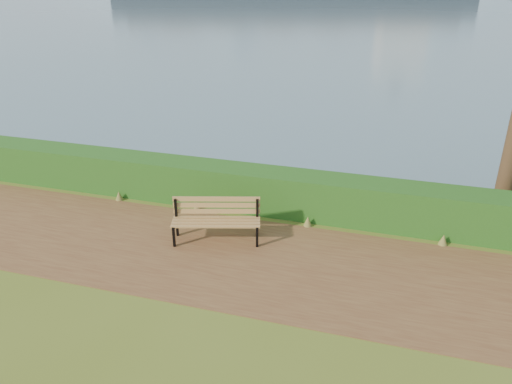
% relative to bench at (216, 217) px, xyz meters
% --- Properties ---
extents(ground, '(140.00, 140.00, 0.00)m').
position_rel_bench_xyz_m(ground, '(0.17, -0.93, -0.54)').
color(ground, '#55631C').
rests_on(ground, ground).
extents(path, '(40.00, 3.40, 0.01)m').
position_rel_bench_xyz_m(path, '(0.17, -0.63, -0.53)').
color(path, brown).
rests_on(path, ground).
extents(hedge, '(32.00, 0.85, 1.00)m').
position_rel_bench_xyz_m(hedge, '(0.17, 1.67, -0.04)').
color(hedge, '#184012').
rests_on(hedge, ground).
extents(bench, '(1.93, 1.03, 0.93)m').
position_rel_bench_xyz_m(bench, '(0.00, 0.00, 0.00)').
color(bench, black).
rests_on(bench, ground).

